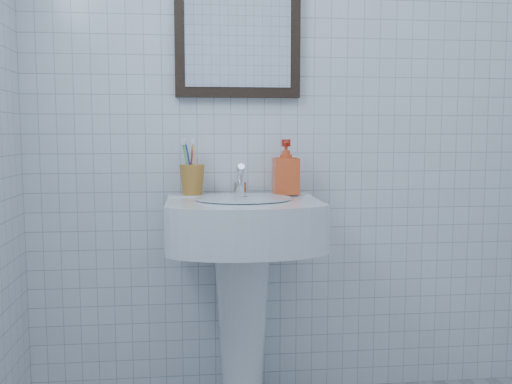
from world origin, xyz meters
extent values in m
cube|color=silver|center=(0.00, 1.20, 1.25)|extent=(2.20, 0.02, 2.50)
cone|color=white|center=(-0.25, 1.01, 0.35)|extent=(0.22, 0.22, 0.70)
cube|color=white|center=(-0.25, 0.96, 0.77)|extent=(0.56, 0.40, 0.17)
cube|color=white|center=(-0.25, 1.12, 0.84)|extent=(0.56, 0.10, 0.03)
cylinder|color=silver|center=(-0.25, 0.93, 0.86)|extent=(0.35, 0.35, 0.01)
cylinder|color=silver|center=(-0.25, 1.09, 0.88)|extent=(0.05, 0.05, 0.05)
cylinder|color=silver|center=(-0.25, 1.08, 0.94)|extent=(0.03, 0.10, 0.08)
cylinder|color=silver|center=(-0.25, 1.11, 0.92)|extent=(0.03, 0.05, 0.09)
imported|color=red|center=(-0.07, 1.09, 0.96)|extent=(0.10, 0.10, 0.21)
cube|color=black|center=(-0.25, 1.18, 1.55)|extent=(0.50, 0.04, 0.62)
cube|color=white|center=(-0.25, 1.16, 1.55)|extent=(0.42, 0.00, 0.54)
camera|label=1|loc=(-0.43, -1.13, 1.10)|focal=40.00mm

